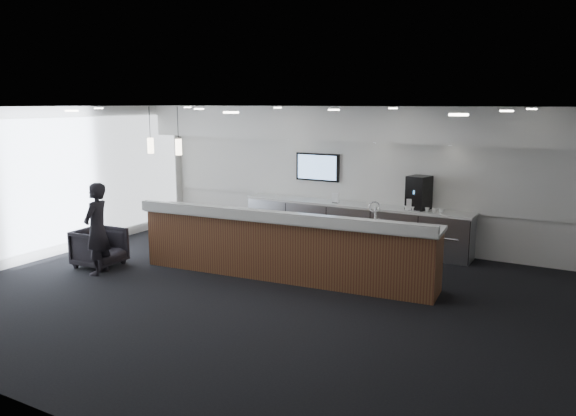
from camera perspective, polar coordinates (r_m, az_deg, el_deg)
The scene contains 24 objects.
ground at distance 9.15m, azimuth -2.52°, elevation -8.96°, with size 10.00×10.00×0.00m, color black.
ceiling at distance 8.62m, azimuth -2.68°, elevation 10.18°, with size 10.00×8.00×0.02m, color black.
back_wall at distance 12.29m, azimuth 7.39°, elevation 3.23°, with size 10.00×0.02×3.00m, color white.
left_wall at distance 12.15m, azimuth -23.01°, elevation 2.38°, with size 0.02×8.00×3.00m, color white.
soffit_bulkhead at distance 11.78m, azimuth 6.68°, elevation 8.54°, with size 10.00×0.90×0.70m, color silver.
alcove_panel at distance 12.25m, azimuth 7.34°, elevation 3.67°, with size 9.80×0.06×1.40m, color silver.
window_blinds_wall at distance 12.12m, azimuth -22.90°, elevation 2.37°, with size 0.04×7.36×2.55m, color #CDE5F7.
back_credenza at distance 12.14m, azimuth 6.63°, elevation -1.75°, with size 5.06×0.66×0.95m.
wall_tv at distance 12.60m, azimuth 3.02°, elevation 4.17°, with size 1.05×0.08×0.62m.
pendant_left at distance 10.72m, azimuth -11.30°, elevation 6.07°, with size 0.12×0.12×0.30m, color #FFEAC6.
pendant_right at distance 11.19m, azimuth -14.03°, elevation 6.14°, with size 0.12×0.12×0.30m, color #FFEAC6.
ceiling_can_lights at distance 8.62m, azimuth -2.68°, elevation 9.98°, with size 7.00×5.00×0.02m, color white, non-canonical shape.
service_counter at distance 9.95m, azimuth -0.37°, elevation -3.86°, with size 5.52×1.37×1.49m.
coffee_machine at distance 11.59m, azimuth 13.16°, elevation 1.52°, with size 0.47×0.55×0.68m.
info_sign_left at distance 12.08m, azimuth 4.81°, elevation 1.01°, with size 0.15×0.02×0.21m, color white.
info_sign_right at distance 11.47m, azimuth 12.37°, elevation 0.34°, with size 0.17×0.02×0.23m, color white.
armchair at distance 11.24m, azimuth -18.60°, elevation -3.83°, with size 0.78×0.81×0.73m, color black.
lounge_guest at distance 10.66m, azimuth -18.85°, elevation -2.01°, with size 0.61×0.40×1.67m, color black.
cup_0 at distance 11.33m, azimuth 15.32°, elevation -0.29°, with size 0.09×0.09×0.08m, color white.
cup_1 at distance 11.37m, azimuth 14.63°, elevation -0.23°, with size 0.09×0.09×0.08m, color white.
cup_2 at distance 11.40m, azimuth 13.95°, elevation -0.16°, with size 0.09×0.09×0.08m, color white.
cup_3 at distance 11.44m, azimuth 13.28°, elevation -0.10°, with size 0.09×0.09×0.08m, color white.
cup_4 at distance 11.48m, azimuth 12.61°, elevation -0.03°, with size 0.09×0.09×0.08m, color white.
cup_5 at distance 11.52m, azimuth 11.95°, elevation 0.03°, with size 0.09×0.09×0.08m, color white.
Camera 1 is at (4.59, -7.29, 3.07)m, focal length 35.00 mm.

